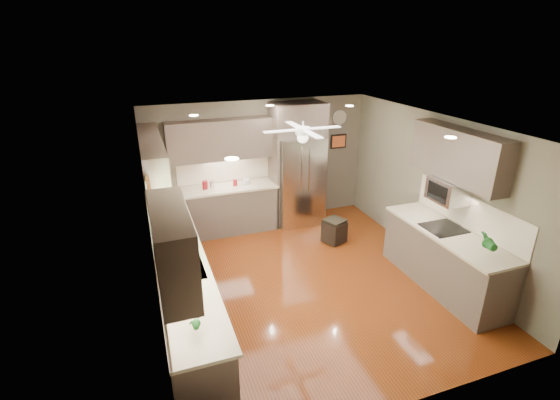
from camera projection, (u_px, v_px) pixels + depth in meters
floor at (307, 281)px, 6.47m from camera, size 5.00×5.00×0.00m
ceiling at (312, 125)px, 5.52m from camera, size 5.00×5.00×0.00m
wall_back at (260, 163)px, 8.17m from camera, size 4.50×0.00×4.50m
wall_front at (415, 309)px, 3.82m from camera, size 4.50×0.00×4.50m
wall_left at (151, 232)px, 5.29m from camera, size 0.00×5.00×5.00m
wall_right at (434, 191)px, 6.70m from camera, size 0.00×5.00×5.00m
canister_a at (205, 185)px, 7.63m from camera, size 0.12×0.12×0.16m
canister_b at (212, 184)px, 7.69m from camera, size 0.10×0.10×0.14m
canister_d at (235, 183)px, 7.81m from camera, size 0.09×0.09×0.12m
soap_bottle at (166, 244)px, 5.45m from camera, size 0.10×0.10×0.20m
potted_plant_left at (196, 318)px, 3.94m from camera, size 0.16×0.12×0.28m
potted_plant_right at (489, 242)px, 5.33m from camera, size 0.23×0.20×0.36m
bowl at (246, 183)px, 7.89m from camera, size 0.24×0.24×0.05m
left_run at (178, 273)px, 5.80m from camera, size 0.65×4.70×1.45m
back_run at (229, 208)px, 7.98m from camera, size 1.85×0.65×1.45m
uppers at (247, 161)px, 6.15m from camera, size 4.50×4.70×0.95m
window at (153, 227)px, 4.75m from camera, size 0.05×1.12×0.92m
sink at (183, 270)px, 5.08m from camera, size 0.50×0.70×0.32m
refrigerator at (298, 167)px, 8.12m from camera, size 1.06×0.75×2.45m
right_run at (444, 258)px, 6.19m from camera, size 0.70×2.20×1.45m
microwave at (448, 191)px, 6.06m from camera, size 0.43×0.55×0.34m
ceiling_fan at (303, 133)px, 5.85m from camera, size 1.18×1.18×0.32m
recessed_lights at (298, 120)px, 5.86m from camera, size 2.84×3.14×0.01m
wall_clock at (340, 118)px, 8.40m from camera, size 0.30×0.03×0.30m
framed_print at (338, 141)px, 8.59m from camera, size 0.36×0.03×0.30m
stool at (334, 231)px, 7.58m from camera, size 0.47×0.47×0.45m
paper_towel at (191, 296)px, 4.28m from camera, size 0.12×0.12×0.31m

